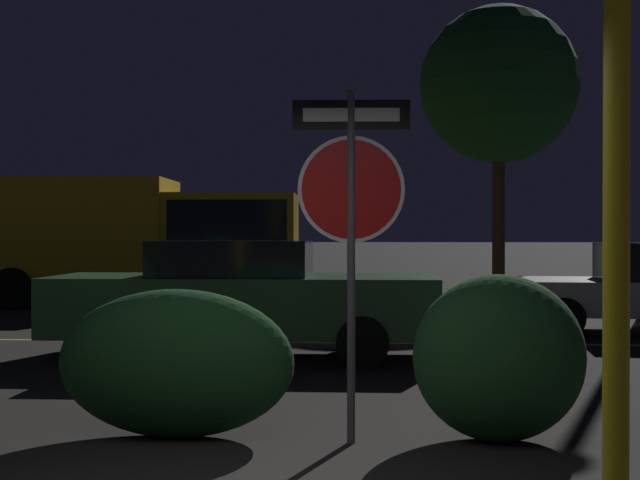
{
  "coord_description": "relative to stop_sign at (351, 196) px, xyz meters",
  "views": [
    {
      "loc": [
        0.83,
        -4.55,
        1.56
      ],
      "look_at": [
        0.24,
        3.86,
        1.48
      ],
      "focal_mm": 50.0,
      "sensor_mm": 36.0,
      "label": 1
    }
  ],
  "objects": [
    {
      "name": "road_center_stripe",
      "position": [
        -0.6,
        5.91,
        -1.82
      ],
      "size": [
        37.84,
        0.12,
        0.01
      ],
      "primitive_type": "cube",
      "color": "gold",
      "rests_on": "ground_plane"
    },
    {
      "name": "passing_car_2",
      "position": [
        -1.49,
        4.34,
        -1.08
      ],
      "size": [
        4.84,
        1.85,
        1.45
      ],
      "rotation": [
        0.0,
        0.0,
        -1.56
      ],
      "color": "#335B38",
      "rests_on": "ground_plane"
    },
    {
      "name": "delivery_truck",
      "position": [
        -5.02,
        12.08,
        -0.32
      ],
      "size": [
        7.16,
        2.79,
        2.67
      ],
      "rotation": [
        0.0,
        0.0,
        -1.52
      ],
      "color": "gold",
      "rests_on": "ground_plane"
    },
    {
      "name": "yellow_pole_right",
      "position": [
        1.26,
        -2.52,
        -0.18
      ],
      "size": [
        0.12,
        0.12,
        3.29
      ],
      "primitive_type": "cylinder",
      "color": "yellow",
      "rests_on": "ground_plane"
    },
    {
      "name": "hedge_bush_2",
      "position": [
        -1.33,
        0.09,
        -1.26
      ],
      "size": [
        1.8,
        0.75,
        1.12
      ],
      "primitive_type": "ellipsoid",
      "color": "#19421E",
      "rests_on": "ground_plane"
    },
    {
      "name": "hedge_bush_3",
      "position": [
        1.09,
        0.12,
        -1.2
      ],
      "size": [
        1.27,
        0.89,
        1.24
      ],
      "primitive_type": "ellipsoid",
      "color": "#1E4C23",
      "rests_on": "ground_plane"
    },
    {
      "name": "stop_sign",
      "position": [
        0.0,
        0.0,
        0.0
      ],
      "size": [
        0.86,
        0.06,
        2.6
      ],
      "rotation": [
        0.0,
        0.0,
        0.04
      ],
      "color": "#4C4C51",
      "rests_on": "ground_plane"
    },
    {
      "name": "tree_0",
      "position": [
        3.14,
        16.11,
        3.42
      ],
      "size": [
        3.97,
        3.97,
        7.25
      ],
      "color": "#422D1E",
      "rests_on": "ground_plane"
    }
  ]
}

